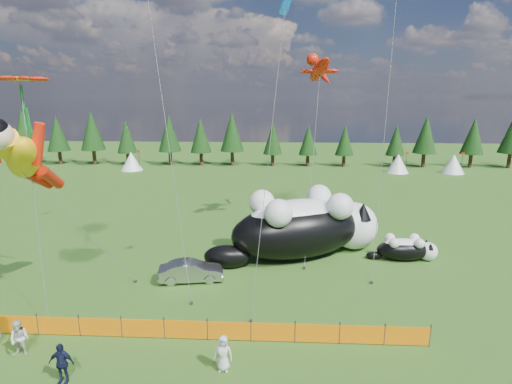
# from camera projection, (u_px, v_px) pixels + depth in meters

# --- Properties ---
(ground) EXTENTS (160.00, 160.00, 0.00)m
(ground) POSITION_uv_depth(u_px,v_px,m) (199.00, 306.00, 21.34)
(ground) COLOR #153409
(ground) RESTS_ON ground
(safety_fence) EXTENTS (22.06, 0.06, 1.10)m
(safety_fence) POSITION_uv_depth(u_px,v_px,m) (186.00, 329.00, 18.30)
(safety_fence) COLOR #262626
(safety_fence) RESTS_ON ground
(tree_line) EXTENTS (90.00, 4.00, 8.00)m
(tree_line) POSITION_uv_depth(u_px,v_px,m) (251.00, 141.00, 64.13)
(tree_line) COLOR black
(tree_line) RESTS_ON ground
(festival_tents) EXTENTS (50.00, 3.20, 2.80)m
(festival_tents) POSITION_uv_depth(u_px,v_px,m) (323.00, 163.00, 59.33)
(festival_tents) COLOR white
(festival_tents) RESTS_ON ground
(cat_large) EXTENTS (12.27, 8.08, 4.68)m
(cat_large) POSITION_uv_depth(u_px,v_px,m) (306.00, 225.00, 27.71)
(cat_large) COLOR black
(cat_large) RESTS_ON ground
(cat_small) EXTENTS (4.78, 1.71, 1.73)m
(cat_small) POSITION_uv_depth(u_px,v_px,m) (406.00, 248.00, 27.25)
(cat_small) COLOR black
(cat_small) RESTS_ON ground
(car) EXTENTS (4.04, 1.98, 1.28)m
(car) POSITION_uv_depth(u_px,v_px,m) (191.00, 271.00, 24.13)
(car) COLOR #A9A9AD
(car) RESTS_ON ground
(spectator_b) EXTENTS (0.81, 0.48, 1.65)m
(spectator_b) POSITION_uv_depth(u_px,v_px,m) (19.00, 339.00, 17.05)
(spectator_b) COLOR silver
(spectator_b) RESTS_ON ground
(spectator_c) EXTENTS (1.00, 0.53, 1.70)m
(spectator_c) POSITION_uv_depth(u_px,v_px,m) (61.00, 363.00, 15.44)
(spectator_c) COLOR #121732
(spectator_c) RESTS_ON ground
(spectator_e) EXTENTS (0.77, 0.52, 1.55)m
(spectator_e) POSITION_uv_depth(u_px,v_px,m) (223.00, 353.00, 16.17)
(spectator_e) COLOR silver
(spectator_e) RESTS_ON ground
(superhero_kite) EXTENTS (7.34, 6.87, 11.01)m
(superhero_kite) POSITION_uv_depth(u_px,v_px,m) (24.00, 158.00, 19.39)
(superhero_kite) COLOR yellow
(superhero_kite) RESTS_ON ground
(gecko_kite) EXTENTS (3.91, 11.36, 15.19)m
(gecko_kite) POSITION_uv_depth(u_px,v_px,m) (319.00, 70.00, 30.76)
(gecko_kite) COLOR red
(gecko_kite) RESTS_ON ground
(flower_kite) EXTENTS (4.24, 5.85, 12.60)m
(flower_kite) POSITION_uv_depth(u_px,v_px,m) (20.00, 82.00, 20.86)
(flower_kite) COLOR red
(flower_kite) RESTS_ON ground
(diamond_kite_c) EXTENTS (1.95, 2.62, 15.70)m
(diamond_kite_c) POSITION_uv_depth(u_px,v_px,m) (283.00, 22.00, 18.33)
(diamond_kite_c) COLOR blue
(diamond_kite_c) RESTS_ON ground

